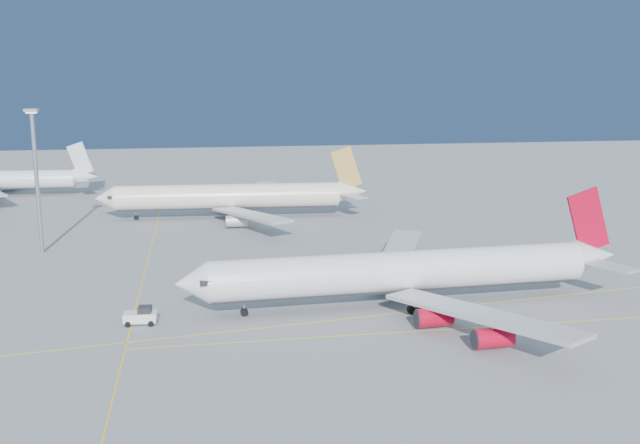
{
  "coord_description": "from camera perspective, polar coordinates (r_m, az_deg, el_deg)",
  "views": [
    {
      "loc": [
        -30.55,
        -99.98,
        32.84
      ],
      "look_at": [
        -8.55,
        26.15,
        7.0
      ],
      "focal_mm": 40.0,
      "sensor_mm": 36.0,
      "label": 1
    }
  ],
  "objects": [
    {
      "name": "pushback_tug",
      "position": [
        100.67,
        -14.11,
        -7.3
      ],
      "size": [
        4.54,
        2.96,
        2.47
      ],
      "rotation": [
        0.0,
        0.0,
        -0.07
      ],
      "color": "white",
      "rests_on": "ground"
    },
    {
      "name": "ground",
      "position": [
        109.58,
        6.81,
        -6.11
      ],
      "size": [
        500.0,
        500.0,
        0.0
      ],
      "primitive_type": "plane",
      "color": "slate",
      "rests_on": "ground"
    },
    {
      "name": "light_mast",
      "position": [
        144.24,
        -21.77,
        3.95
      ],
      "size": [
        2.37,
        2.37,
        27.37
      ],
      "color": "gray",
      "rests_on": "ground"
    },
    {
      "name": "airliner_etihad",
      "position": [
        171.57,
        -6.88,
        2.04
      ],
      "size": [
        64.85,
        59.86,
        16.93
      ],
      "rotation": [
        0.0,
        0.0,
        -0.05
      ],
      "color": "silver",
      "rests_on": "ground"
    },
    {
      "name": "airliner_virgin",
      "position": [
        105.58,
        7.23,
        -3.95
      ],
      "size": [
        67.77,
        60.88,
        16.72
      ],
      "rotation": [
        0.0,
        0.0,
        0.04
      ],
      "color": "white",
      "rests_on": "ground"
    },
    {
      "name": "taxiway_lines",
      "position": [
        112.4,
        -1.37,
        -5.58
      ],
      "size": [
        118.86,
        140.0,
        0.02
      ],
      "color": "yellow",
      "rests_on": "ground"
    }
  ]
}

